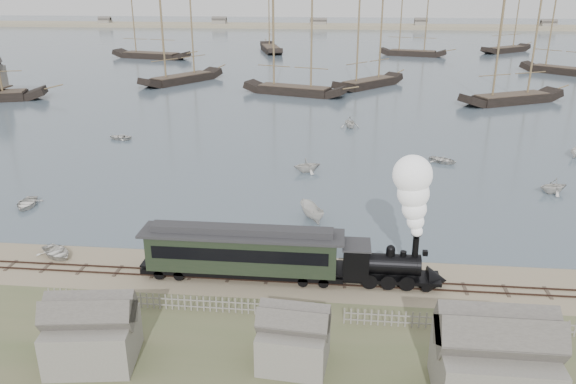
# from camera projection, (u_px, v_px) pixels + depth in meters

# --- Properties ---
(ground) EXTENTS (600.00, 600.00, 0.00)m
(ground) POSITION_uv_depth(u_px,v_px,m) (283.00, 267.00, 45.25)
(ground) COLOR gray
(ground) RESTS_ON ground
(harbor_water) EXTENTS (600.00, 336.00, 0.06)m
(harbor_water) POSITION_uv_depth(u_px,v_px,m) (334.00, 45.00, 203.54)
(harbor_water) COLOR #42515E
(harbor_water) RESTS_ON ground
(rail_track) EXTENTS (120.00, 1.80, 0.16)m
(rail_track) POSITION_uv_depth(u_px,v_px,m) (280.00, 279.00, 43.38)
(rail_track) COLOR #36241D
(rail_track) RESTS_ON ground
(picket_fence_west) EXTENTS (19.00, 0.10, 1.20)m
(picket_fence_west) POSITION_uv_depth(u_px,v_px,m) (180.00, 310.00, 39.36)
(picket_fence_west) COLOR slate
(picket_fence_west) RESTS_ON ground
(picket_fence_east) EXTENTS (15.00, 0.10, 1.20)m
(picket_fence_east) POSITION_uv_depth(u_px,v_px,m) (458.00, 330.00, 37.08)
(picket_fence_east) COLOR slate
(picket_fence_east) RESTS_ON ground
(shed_left) EXTENTS (5.00, 4.00, 4.10)m
(shed_left) POSITION_uv_depth(u_px,v_px,m) (96.00, 361.00, 34.10)
(shed_left) COLOR slate
(shed_left) RESTS_ON ground
(shed_mid) EXTENTS (4.00, 3.50, 3.60)m
(shed_mid) POSITION_uv_depth(u_px,v_px,m) (293.00, 363.00, 33.89)
(shed_mid) COLOR slate
(shed_mid) RESTS_ON ground
(far_spit) EXTENTS (500.00, 20.00, 1.80)m
(far_spit) POSITION_uv_depth(u_px,v_px,m) (338.00, 28.00, 278.04)
(far_spit) COLOR tan
(far_spit) RESTS_ON ground
(locomotive) EXTENTS (7.88, 2.94, 9.82)m
(locomotive) POSITION_uv_depth(u_px,v_px,m) (406.00, 231.00, 40.91)
(locomotive) COLOR black
(locomotive) RESTS_ON ground
(passenger_coach) EXTENTS (15.51, 2.99, 3.77)m
(passenger_coach) POSITION_uv_depth(u_px,v_px,m) (242.00, 250.00, 42.83)
(passenger_coach) COLOR black
(passenger_coach) RESTS_ON ground
(beached_dinghy) EXTENTS (4.10, 4.31, 0.73)m
(beached_dinghy) POSITION_uv_depth(u_px,v_px,m) (56.00, 252.00, 46.92)
(beached_dinghy) COLOR silver
(beached_dinghy) RESTS_ON ground
(rowboat_0) EXTENTS (4.07, 3.22, 0.76)m
(rowboat_0) POSITION_uv_depth(u_px,v_px,m) (26.00, 203.00, 57.09)
(rowboat_0) COLOR silver
(rowboat_0) RESTS_ON harbor_water
(rowboat_1) EXTENTS (3.94, 4.19, 1.76)m
(rowboat_1) POSITION_uv_depth(u_px,v_px,m) (307.00, 165.00, 67.37)
(rowboat_1) COLOR silver
(rowboat_1) RESTS_ON harbor_water
(rowboat_2) EXTENTS (4.09, 3.17, 1.50)m
(rowboat_2) POSITION_uv_depth(u_px,v_px,m) (312.00, 212.00, 53.97)
(rowboat_2) COLOR silver
(rowboat_2) RESTS_ON harbor_water
(rowboat_3) EXTENTS (4.04, 4.34, 0.73)m
(rowboat_3) POSITION_uv_depth(u_px,v_px,m) (443.00, 160.00, 70.99)
(rowboat_3) COLOR silver
(rowboat_3) RESTS_ON harbor_water
(rowboat_4) EXTENTS (3.67, 3.95, 1.71)m
(rowboat_4) POSITION_uv_depth(u_px,v_px,m) (553.00, 186.00, 60.62)
(rowboat_4) COLOR silver
(rowboat_4) RESTS_ON harbor_water
(rowboat_6) EXTENTS (2.85, 3.68, 0.70)m
(rowboat_6) POSITION_uv_depth(u_px,v_px,m) (120.00, 137.00, 81.58)
(rowboat_6) COLOR silver
(rowboat_6) RESTS_ON harbor_water
(rowboat_7) EXTENTS (4.13, 3.82, 1.80)m
(rowboat_7) POSITION_uv_depth(u_px,v_px,m) (350.00, 122.00, 87.80)
(rowboat_7) COLOR silver
(rowboat_7) RESTS_ON harbor_water
(schooner_1) EXTENTS (16.00, 21.04, 20.00)m
(schooner_1) POSITION_uv_depth(u_px,v_px,m) (179.00, 37.00, 124.03)
(schooner_1) COLOR black
(schooner_1) RESTS_ON harbor_water
(schooner_2) EXTENTS (21.68, 11.17, 20.00)m
(schooner_2) POSITION_uv_depth(u_px,v_px,m) (294.00, 44.00, 110.57)
(schooner_2) COLOR black
(schooner_2) RESTS_ON harbor_water
(schooner_3) EXTENTS (16.40, 18.06, 20.00)m
(schooner_3) POSITION_uv_depth(u_px,v_px,m) (371.00, 40.00, 118.48)
(schooner_3) COLOR black
(schooner_3) RESTS_ON harbor_water
(schooner_4) EXTENTS (21.40, 14.23, 20.00)m
(schooner_4) POSITION_uv_depth(u_px,v_px,m) (518.00, 49.00, 102.48)
(schooner_4) COLOR black
(schooner_4) RESTS_ON harbor_water
(schooner_5) EXTENTS (18.53, 17.01, 20.00)m
(schooner_5) POSITION_uv_depth(u_px,v_px,m) (569.00, 32.00, 135.86)
(schooner_5) COLOR black
(schooner_5) RESTS_ON harbor_water
(schooner_6) EXTENTS (25.07, 11.16, 20.00)m
(schooner_6) POSITION_uv_depth(u_px,v_px,m) (149.00, 24.00, 164.36)
(schooner_6) COLOR black
(schooner_6) RESTS_ON harbor_water
(schooner_7) EXTENTS (11.19, 23.85, 20.00)m
(schooner_7) POSITION_uv_depth(u_px,v_px,m) (271.00, 20.00, 180.21)
(schooner_7) COLOR black
(schooner_7) RESTS_ON harbor_water
(schooner_8) EXTENTS (20.47, 9.40, 20.00)m
(schooner_8) POSITION_uv_depth(u_px,v_px,m) (415.00, 22.00, 169.57)
(schooner_8) COLOR black
(schooner_8) RESTS_ON harbor_water
(schooner_9) EXTENTS (18.86, 16.58, 20.00)m
(schooner_9) POSITION_uv_depth(u_px,v_px,m) (510.00, 20.00, 178.46)
(schooner_9) COLOR black
(schooner_9) RESTS_ON harbor_water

